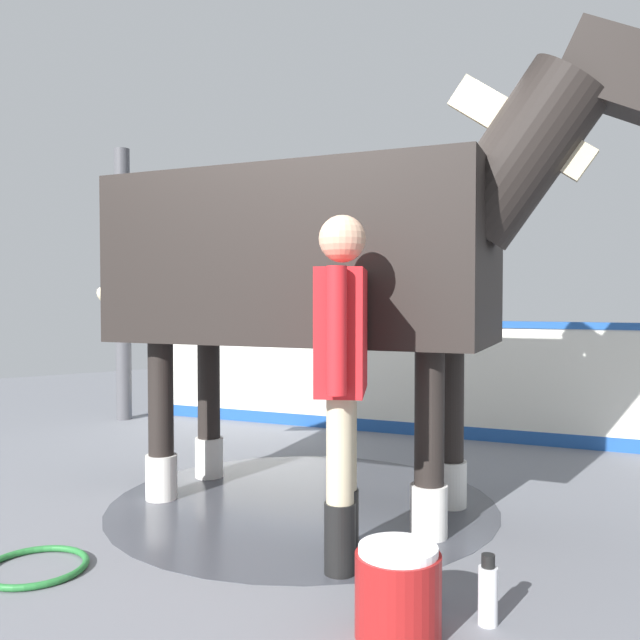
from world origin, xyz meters
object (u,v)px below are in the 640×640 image
Objects in this scene: horse at (321,259)px; hose_coil at (35,567)px; bottle_shampoo at (488,592)px; bottle_spray at (422,580)px; handler at (342,364)px; wash_bucket at (398,592)px.

hose_coil is at bearing -121.26° from horse.
bottle_shampoo is 1.21× the size of bottle_spray.
bottle_shampoo reaches higher than hose_coil.
horse is 2.00m from bottle_spray.
handler is 7.27× the size of bottle_spray.
hose_coil is at bearing 133.46° from bottle_spray.
handler is (-0.45, -0.80, -0.55)m from horse.
wash_bucket is at bearing 158.43° from bottle_shampoo.
handler is at bearing 97.80° from bottle_shampoo.
bottle_shampoo is 2.08m from hose_coil.
bottle_shampoo is at bearing -21.57° from wash_bucket.
horse is 11.64× the size of bottle_shampoo.
wash_bucket is at bearing -152.84° from bottle_spray.
bottle_spray is (0.02, -0.53, -0.87)m from handler.
bottle_spray is at bearing -46.54° from hose_coil.
horse reaches higher than handler.
horse is at bearing -77.23° from handler.
wash_bucket is 1.76m from hose_coil.
handler reaches higher than hose_coil.
hose_coil is at bearing 130.19° from bottle_shampoo.
horse is at bearing 0.44° from hose_coil.
bottle_shampoo is (0.35, -0.14, -0.04)m from wash_bucket.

